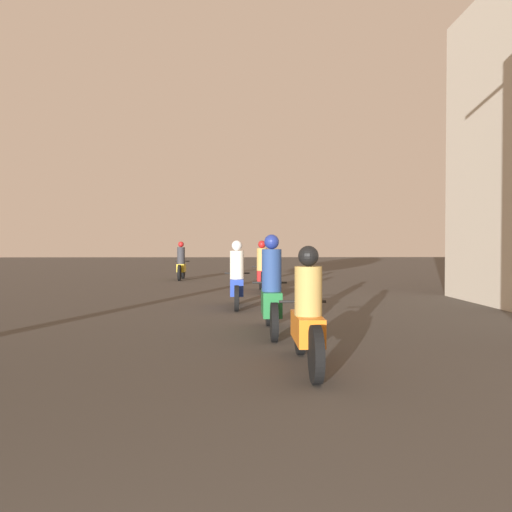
{
  "coord_description": "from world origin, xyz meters",
  "views": [
    {
      "loc": [
        0.14,
        0.09,
        1.44
      ],
      "look_at": [
        0.67,
        18.09,
        1.05
      ],
      "focal_mm": 35.0,
      "sensor_mm": 36.0,
      "label": 1
    }
  ],
  "objects": [
    {
      "name": "motorcycle_orange",
      "position": [
        0.92,
        5.92,
        0.58
      ],
      "size": [
        0.6,
        2.01,
        1.44
      ],
      "rotation": [
        0.0,
        0.0,
        0.11
      ],
      "color": "black",
      "rests_on": "ground_plane"
    },
    {
      "name": "motorcycle_green",
      "position": [
        0.63,
        8.23,
        0.64
      ],
      "size": [
        0.6,
        2.05,
        1.62
      ],
      "rotation": [
        0.0,
        0.0,
        0.13
      ],
      "color": "black",
      "rests_on": "ground_plane"
    },
    {
      "name": "motorcycle_blue",
      "position": [
        0.03,
        11.62,
        0.62
      ],
      "size": [
        0.6,
        1.94,
        1.56
      ],
      "rotation": [
        0.0,
        0.0,
        0.15
      ],
      "color": "black",
      "rests_on": "ground_plane"
    },
    {
      "name": "motorcycle_red",
      "position": [
        0.77,
        15.59,
        0.63
      ],
      "size": [
        0.6,
        2.0,
        1.59
      ],
      "rotation": [
        0.0,
        0.0,
        0.11
      ],
      "color": "black",
      "rests_on": "ground_plane"
    },
    {
      "name": "motorcycle_yellow",
      "position": [
        -2.38,
        21.02,
        0.64
      ],
      "size": [
        0.6,
        1.97,
        1.6
      ],
      "rotation": [
        0.0,
        0.0,
        0.09
      ],
      "color": "black",
      "rests_on": "ground_plane"
    }
  ]
}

